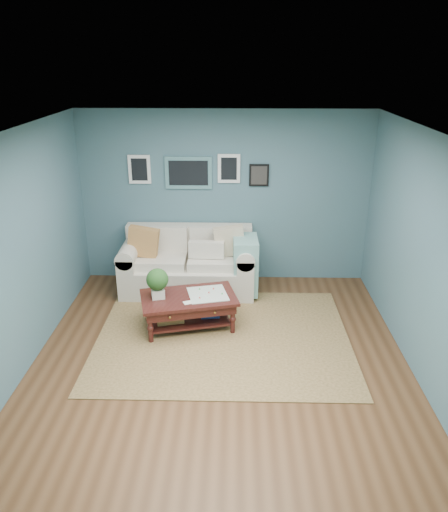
{
  "coord_description": "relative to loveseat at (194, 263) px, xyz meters",
  "views": [
    {
      "loc": [
        0.17,
        -5.05,
        3.44
      ],
      "look_at": [
        0.02,
        1.0,
        0.98
      ],
      "focal_mm": 35.0,
      "sensor_mm": 36.0,
      "label": 1
    }
  ],
  "objects": [
    {
      "name": "room_shell",
      "position": [
        0.46,
        -1.97,
        0.93
      ],
      "size": [
        5.0,
        5.02,
        2.7
      ],
      "color": "brown",
      "rests_on": "ground"
    },
    {
      "name": "area_rug",
      "position": [
        0.49,
        -1.45,
        -0.43
      ],
      "size": [
        3.26,
        2.61,
        0.01
      ],
      "primitive_type": "cube",
      "color": "brown",
      "rests_on": "ground"
    },
    {
      "name": "loveseat",
      "position": [
        0.0,
        0.0,
        0.0
      ],
      "size": [
        2.08,
        0.94,
        1.07
      ],
      "color": "beige",
      "rests_on": "ground"
    },
    {
      "name": "coffee_table",
      "position": [
        -0.04,
        -1.2,
        -0.05
      ],
      "size": [
        1.38,
        1.0,
        0.87
      ],
      "rotation": [
        0.0,
        0.0,
        0.24
      ],
      "color": "black",
      "rests_on": "ground"
    }
  ]
}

